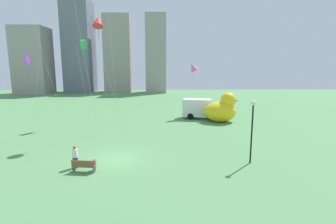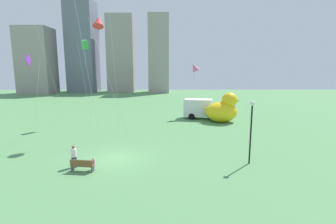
% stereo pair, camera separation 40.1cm
% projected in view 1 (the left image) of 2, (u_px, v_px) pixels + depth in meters
% --- Properties ---
extents(ground_plane, '(140.00, 140.00, 0.00)m').
position_uv_depth(ground_plane, '(117.00, 159.00, 20.39)').
color(ground_plane, '#558C54').
extents(park_bench, '(1.69, 0.66, 0.90)m').
position_uv_depth(park_bench, '(84.00, 166.00, 17.72)').
color(park_bench, brown).
rests_on(park_bench, ground).
extents(person_adult, '(0.41, 0.41, 1.67)m').
position_uv_depth(person_adult, '(75.00, 156.00, 18.44)').
color(person_adult, '#38476B').
rests_on(person_adult, ground).
extents(person_child, '(0.20, 0.20, 0.84)m').
position_uv_depth(person_child, '(95.00, 164.00, 18.14)').
color(person_child, silver).
rests_on(person_child, ground).
extents(giant_inflatable_duck, '(4.94, 3.17, 4.10)m').
position_uv_depth(giant_inflatable_duck, '(222.00, 109.00, 34.49)').
color(giant_inflatable_duck, yellow).
rests_on(giant_inflatable_duck, ground).
extents(lamppost, '(0.36, 0.36, 4.86)m').
position_uv_depth(lamppost, '(252.00, 121.00, 18.99)').
color(lamppost, black).
rests_on(lamppost, ground).
extents(box_truck, '(5.95, 3.41, 2.85)m').
position_uv_depth(box_truck, '(201.00, 109.00, 36.99)').
color(box_truck, white).
rests_on(box_truck, ground).
extents(city_skyline, '(43.70, 14.33, 28.21)m').
position_uv_depth(city_skyline, '(91.00, 53.00, 77.53)').
color(city_skyline, '#9E938C').
rests_on(city_skyline, ground).
extents(kite_green, '(1.37, 1.31, 10.92)m').
position_uv_depth(kite_green, '(84.00, 45.00, 32.11)').
color(kite_green, silver).
rests_on(kite_green, ground).
extents(kite_pink, '(2.90, 2.79, 8.26)m').
position_uv_depth(kite_pink, '(193.00, 67.00, 37.67)').
color(kite_pink, silver).
rests_on(kite_pink, ground).
extents(kite_red, '(3.29, 3.46, 12.67)m').
position_uv_depth(kite_red, '(98.00, 22.00, 25.41)').
color(kite_red, silver).
rests_on(kite_red, ground).
extents(kite_purple, '(1.51, 1.45, 8.72)m').
position_uv_depth(kite_purple, '(28.00, 63.00, 24.58)').
color(kite_purple, silver).
rests_on(kite_purple, ground).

